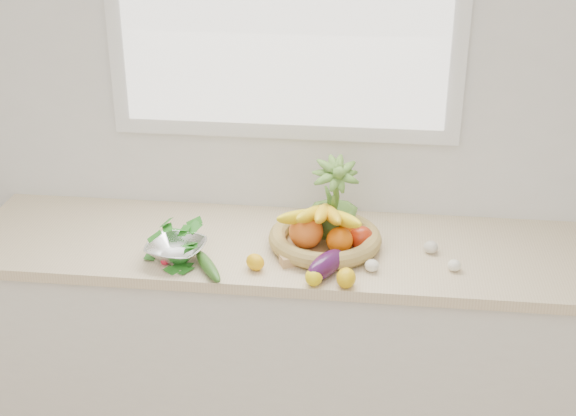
# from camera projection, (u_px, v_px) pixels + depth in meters

# --- Properties ---
(back_wall) EXTENTS (4.50, 0.02, 2.70)m
(back_wall) POSITION_uv_depth(u_px,v_px,m) (285.00, 98.00, 2.98)
(back_wall) COLOR white
(back_wall) RESTS_ON ground
(counter_cabinet) EXTENTS (2.20, 0.58, 0.86)m
(counter_cabinet) POSITION_uv_depth(u_px,v_px,m) (276.00, 349.00, 3.11)
(counter_cabinet) COLOR silver
(counter_cabinet) RESTS_ON ground
(countertop) EXTENTS (2.24, 0.62, 0.04)m
(countertop) POSITION_uv_depth(u_px,v_px,m) (275.00, 247.00, 2.91)
(countertop) COLOR beige
(countertop) RESTS_ON counter_cabinet
(orange_loose) EXTENTS (0.08, 0.08, 0.08)m
(orange_loose) POSITION_uv_depth(u_px,v_px,m) (327.00, 263.00, 2.69)
(orange_loose) COLOR #DC4306
(orange_loose) RESTS_ON countertop
(lemon_a) EXTENTS (0.07, 0.08, 0.06)m
(lemon_a) POSITION_uv_depth(u_px,v_px,m) (346.00, 278.00, 2.61)
(lemon_a) COLOR #E5AF0C
(lemon_a) RESTS_ON countertop
(lemon_b) EXTENTS (0.06, 0.07, 0.06)m
(lemon_b) POSITION_uv_depth(u_px,v_px,m) (314.00, 277.00, 2.62)
(lemon_b) COLOR yellow
(lemon_b) RESTS_ON countertop
(lemon_c) EXTENTS (0.09, 0.09, 0.06)m
(lemon_c) POSITION_uv_depth(u_px,v_px,m) (255.00, 262.00, 2.71)
(lemon_c) COLOR #F2AB0D
(lemon_c) RESTS_ON countertop
(apple) EXTENTS (0.11, 0.11, 0.09)m
(apple) POSITION_uv_depth(u_px,v_px,m) (361.00, 238.00, 2.84)
(apple) COLOR #AC290D
(apple) RESTS_ON countertop
(ginger) EXTENTS (0.12, 0.09, 0.03)m
(ginger) POSITION_uv_depth(u_px,v_px,m) (296.00, 259.00, 2.75)
(ginger) COLOR tan
(ginger) RESTS_ON countertop
(garlic_a) EXTENTS (0.05, 0.05, 0.04)m
(garlic_a) POSITION_uv_depth(u_px,v_px,m) (454.00, 265.00, 2.71)
(garlic_a) COLOR white
(garlic_a) RESTS_ON countertop
(garlic_b) EXTENTS (0.06, 0.06, 0.04)m
(garlic_b) POSITION_uv_depth(u_px,v_px,m) (431.00, 247.00, 2.83)
(garlic_b) COLOR beige
(garlic_b) RESTS_ON countertop
(garlic_c) EXTENTS (0.06, 0.06, 0.04)m
(garlic_c) POSITION_uv_depth(u_px,v_px,m) (372.00, 266.00, 2.71)
(garlic_c) COLOR white
(garlic_c) RESTS_ON countertop
(eggplant) EXTENTS (0.16, 0.21, 0.08)m
(eggplant) POSITION_uv_depth(u_px,v_px,m) (326.00, 265.00, 2.68)
(eggplant) COLOR #3A103D
(eggplant) RESTS_ON countertop
(cucumber) EXTENTS (0.15, 0.22, 0.04)m
(cucumber) POSITION_uv_depth(u_px,v_px,m) (208.00, 266.00, 2.70)
(cucumber) COLOR #2F5A1A
(cucumber) RESTS_ON countertop
(radish) EXTENTS (0.04, 0.04, 0.03)m
(radish) POSITION_uv_depth(u_px,v_px,m) (165.00, 261.00, 2.75)
(radish) COLOR red
(radish) RESTS_ON countertop
(potted_herb) EXTENTS (0.22, 0.22, 0.31)m
(potted_herb) POSITION_uv_depth(u_px,v_px,m) (334.00, 201.00, 2.89)
(potted_herb) COLOR #527F2E
(potted_herb) RESTS_ON countertop
(fruit_basket) EXTENTS (0.43, 0.43, 0.20)m
(fruit_basket) POSITION_uv_depth(u_px,v_px,m) (324.00, 233.00, 2.85)
(fruit_basket) COLOR #A88D4A
(fruit_basket) RESTS_ON countertop
(colander_with_spinach) EXTENTS (0.23, 0.23, 0.11)m
(colander_with_spinach) POSITION_uv_depth(u_px,v_px,m) (176.00, 245.00, 2.77)
(colander_with_spinach) COLOR white
(colander_with_spinach) RESTS_ON countertop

